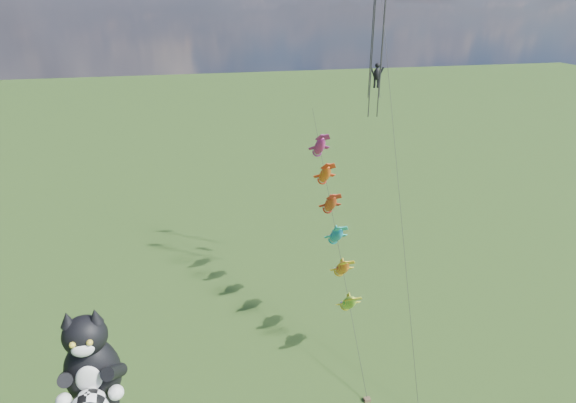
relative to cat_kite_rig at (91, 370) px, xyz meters
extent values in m
ellipsoid|color=black|center=(0.00, 0.28, -0.36)|extent=(3.00, 2.70, 3.63)
ellipsoid|color=black|center=(0.00, 0.16, 1.80)|extent=(2.37, 2.25, 1.84)
cone|color=black|center=(-0.57, 0.16, 2.76)|extent=(0.80, 0.80, 0.68)
cone|color=black|center=(0.57, 0.16, 2.76)|extent=(0.80, 0.80, 0.68)
ellipsoid|color=white|center=(0.00, -0.58, 1.63)|extent=(1.05, 0.74, 0.66)
ellipsoid|color=white|center=(0.00, -0.58, -0.02)|extent=(1.21, 0.75, 1.50)
sphere|color=gold|center=(-0.34, -0.66, 2.00)|extent=(0.27, 0.27, 0.27)
sphere|color=gold|center=(0.34, -0.66, 2.00)|extent=(0.27, 0.27, 0.27)
sphere|color=white|center=(-1.08, -0.92, -0.65)|extent=(0.68, 0.68, 0.68)
sphere|color=white|center=(1.08, -0.92, -0.65)|extent=(0.68, 0.68, 0.68)
cube|color=#4E3F28|center=(14.91, 3.11, -8.09)|extent=(0.40, 0.30, 0.22)
cylinder|color=black|center=(15.13, 11.01, -0.44)|extent=(0.47, 15.83, 15.24)
ellipsoid|color=green|center=(15.03, 7.53, -3.79)|extent=(0.86, 2.28, 2.21)
ellipsoid|color=red|center=(15.08, 9.30, -2.08)|extent=(0.86, 2.28, 2.21)
ellipsoid|color=blue|center=(15.13, 11.07, -0.38)|extent=(0.86, 2.28, 2.21)
ellipsoid|color=orange|center=(15.18, 12.84, 1.33)|extent=(0.86, 2.28, 2.21)
ellipsoid|color=orange|center=(15.23, 14.62, 3.03)|extent=(0.86, 2.28, 2.21)
ellipsoid|color=#D83383|center=(15.28, 16.39, 4.73)|extent=(0.86, 2.28, 2.21)
cylinder|color=black|center=(18.98, 9.96, 4.07)|extent=(2.65, 16.89, 24.26)
cylinder|color=black|center=(18.76, 15.46, 11.40)|extent=(0.08, 0.08, 8.99)
cylinder|color=black|center=(19.43, 15.46, 11.40)|extent=(0.08, 0.08, 8.99)
cylinder|color=black|center=(19.85, 18.39, 11.95)|extent=(0.08, 0.08, 8.41)
cylinder|color=black|center=(20.73, 18.39, 11.95)|extent=(0.08, 0.08, 8.41)
camera|label=1|loc=(4.91, -18.41, 15.36)|focal=30.00mm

